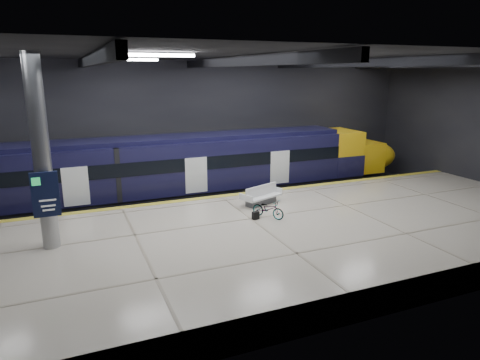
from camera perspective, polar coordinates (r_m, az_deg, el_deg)
ground at (r=20.01m, az=0.26°, el=-7.25°), size 30.00×30.00×0.00m
room_shell at (r=18.69m, az=0.27°, el=9.30°), size 30.10×16.10×8.05m
platform at (r=17.69m, az=3.45°, el=-8.31°), size 30.00×11.00×1.10m
safety_strip at (r=22.07m, az=-2.52°, el=-2.15°), size 30.00×0.40×0.01m
rails at (r=24.86m, az=-4.69°, el=-2.76°), size 30.00×1.52×0.16m
train at (r=23.81m, az=-9.63°, el=1.25°), size 29.40×2.84×3.79m
bench at (r=20.68m, az=2.83°, el=-2.35°), size 2.29×1.58×0.94m
bicycle at (r=18.78m, az=3.77°, el=-3.85°), size 1.30×1.58×0.81m
pannier_bag at (r=18.60m, az=2.10°, el=-4.75°), size 0.33×0.24×0.35m
info_column at (r=16.39m, az=-24.93°, el=2.84°), size 0.90×0.78×6.90m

